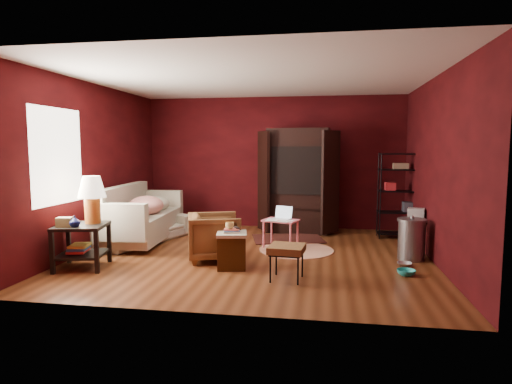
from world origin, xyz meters
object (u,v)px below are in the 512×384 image
at_px(armchair, 214,234).
at_px(tv_armoire, 298,179).
at_px(hamper, 232,250).
at_px(sofa, 143,221).
at_px(side_table, 87,213).
at_px(wire_shelving, 400,192).
at_px(laptop_desk, 281,223).

bearing_deg(armchair, tv_armoire, -43.83).
bearing_deg(hamper, sofa, 144.00).
distance_m(armchair, side_table, 1.88).
distance_m(tv_armoire, wire_shelving, 1.99).
bearing_deg(armchair, hamper, -157.27).
bearing_deg(laptop_desk, armchair, -116.59).
bearing_deg(wire_shelving, sofa, -168.80).
relative_size(armchair, tv_armoire, 0.37).
xyz_separation_m(laptop_desk, tv_armoire, (0.20, 1.45, 0.66)).
height_order(armchair, side_table, side_table).
distance_m(sofa, side_table, 1.75).
distance_m(laptop_desk, wire_shelving, 2.49).
distance_m(sofa, hamper, 2.46).
height_order(hamper, laptop_desk, laptop_desk).
bearing_deg(wire_shelving, hamper, -138.86).
relative_size(armchair, wire_shelving, 0.49).
height_order(hamper, wire_shelving, wire_shelving).
bearing_deg(armchair, wire_shelving, -74.19).
bearing_deg(side_table, laptop_desk, 31.70).
bearing_deg(sofa, side_table, -163.79).
height_order(side_table, wire_shelving, wire_shelving).
bearing_deg(tv_armoire, hamper, -100.92).
bearing_deg(sofa, laptop_desk, -72.44).
distance_m(armchair, tv_armoire, 2.74).
relative_size(hamper, laptop_desk, 0.84).
relative_size(armchair, hamper, 1.32).
xyz_separation_m(side_table, wire_shelving, (4.79, 2.79, 0.10)).
distance_m(armchair, hamper, 0.57).
bearing_deg(wire_shelving, side_table, -151.62).
bearing_deg(laptop_desk, wire_shelving, 46.15).
bearing_deg(hamper, armchair, 131.25).
xyz_separation_m(sofa, laptop_desk, (2.55, -0.07, 0.06)).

